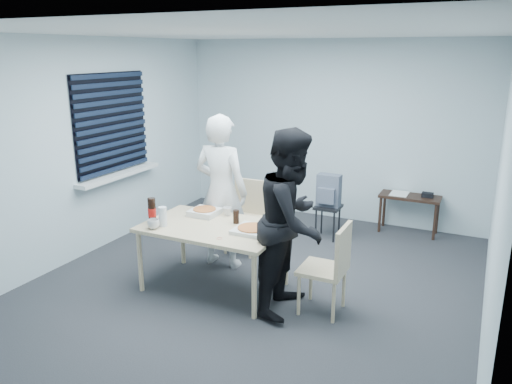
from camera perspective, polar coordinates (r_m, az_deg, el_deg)
The scene contains 19 objects.
room at distance 6.61m, azimuth -15.90°, elevation 6.64°, with size 5.00×5.00×5.00m.
dining_table at distance 5.18m, azimuth -4.88°, elevation -4.47°, with size 1.43×0.91×0.70m.
chair_far at distance 6.22m, azimuth -1.08°, elevation -2.11°, with size 0.42×0.42×0.89m.
chair_right at distance 4.77m, azimuth 8.64°, elevation -8.05°, with size 0.42×0.42×0.89m.
person_white at distance 5.69m, azimuth -3.99°, elevation 0.05°, with size 0.65×0.42×1.77m, color silver.
person_black at distance 4.70m, azimuth 4.17°, elevation -3.39°, with size 0.86×0.47×1.77m, color black.
side_table at distance 7.11m, azimuth 17.16°, elevation -1.02°, with size 0.80×0.36×0.53m.
stool at distance 6.71m, azimuth 8.22°, elevation -2.46°, with size 0.33×0.33×0.45m.
backpack at distance 6.60m, azimuth 8.30°, elevation 0.13°, with size 0.30×0.22×0.43m.
pizza_box_a at distance 5.49m, azimuth -5.90°, elevation -2.27°, with size 0.29×0.29×0.07m.
pizza_box_b at distance 4.96m, azimuth -0.41°, elevation -4.31°, with size 0.35×0.35×0.05m.
mug_a at distance 5.15m, azimuth -11.63°, elevation -3.61°, with size 0.12×0.12×0.10m, color silver.
mug_b at distance 5.45m, azimuth -3.30°, elevation -2.21°, with size 0.10×0.10×0.09m, color silver.
cola_glass at distance 5.19m, azimuth -2.30°, elevation -2.84°, with size 0.06×0.06×0.14m, color black.
soda_bottle at distance 5.29m, azimuth -11.80°, elevation -2.14°, with size 0.08×0.08×0.27m.
plastic_cups at distance 5.19m, azimuth -10.61°, elevation -2.77°, with size 0.09×0.09×0.20m, color silver.
rubber_band at distance 4.81m, azimuth -4.20°, elevation -5.31°, with size 0.05×0.05×0.00m, color red.
papers at distance 7.14m, azimuth 16.06°, elevation -0.17°, with size 0.23×0.32×0.01m, color white.
black_box at distance 7.07m, azimuth 19.01°, elevation -0.33°, with size 0.15×0.10×0.06m, color black.
Camera 1 is at (2.14, -4.49, 2.43)m, focal length 35.00 mm.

